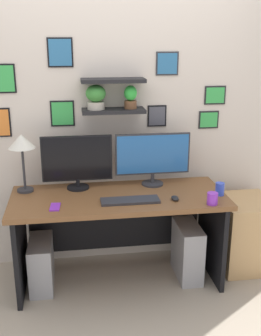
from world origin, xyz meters
TOP-DOWN VIEW (x-y plane):
  - ground_plane at (0.00, 0.00)m, footprint 8.00×8.00m
  - back_wall_assembly at (-0.00, 0.44)m, footprint 4.40×0.24m
  - desk at (0.00, 0.06)m, footprint 1.68×0.68m
  - monitor_left at (-0.31, 0.22)m, footprint 0.56×0.18m
  - monitor_right at (0.31, 0.22)m, footprint 0.62×0.18m
  - keyboard at (0.07, -0.14)m, footprint 0.44×0.14m
  - computer_mouse at (0.41, -0.15)m, footprint 0.06×0.09m
  - desk_lamp at (-0.73, 0.20)m, footprint 0.21×0.21m
  - cell_phone at (-0.49, -0.17)m, footprint 0.08×0.14m
  - coffee_mug at (0.66, -0.27)m, footprint 0.08×0.08m
  - pen_cup at (0.78, -0.10)m, footprint 0.07×0.07m
  - drawer_cabinet at (1.10, 0.09)m, footprint 0.44×0.50m
  - computer_tower_left at (-0.63, -0.00)m, footprint 0.18×0.40m
  - computer_tower_right at (0.57, -0.02)m, footprint 0.18×0.40m

SIDE VIEW (x-z plane):
  - ground_plane at x=0.00m, z-range 0.00..0.00m
  - computer_tower_left at x=-0.63m, z-range 0.00..0.40m
  - computer_tower_right at x=0.57m, z-range 0.00..0.46m
  - drawer_cabinet at x=1.10m, z-range 0.00..0.61m
  - desk at x=0.00m, z-range 0.17..0.92m
  - cell_phone at x=-0.49m, z-range 0.75..0.76m
  - keyboard at x=0.07m, z-range 0.75..0.77m
  - computer_mouse at x=0.41m, z-range 0.75..0.78m
  - coffee_mug at x=0.66m, z-range 0.75..0.84m
  - pen_cup at x=0.78m, z-range 0.75..0.85m
  - monitor_left at x=-0.31m, z-range 0.76..1.20m
  - monitor_right at x=0.31m, z-range 0.77..1.21m
  - desk_lamp at x=-0.73m, z-range 0.90..1.36m
  - back_wall_assembly at x=0.00m, z-range 0.00..2.70m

